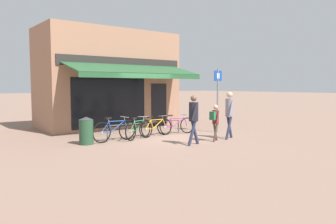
{
  "coord_description": "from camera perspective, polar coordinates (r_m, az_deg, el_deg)",
  "views": [
    {
      "loc": [
        -7.63,
        -10.06,
        2.02
      ],
      "look_at": [
        -0.36,
        -0.66,
        1.05
      ],
      "focal_mm": 35.0,
      "sensor_mm": 36.0,
      "label": 1
    }
  ],
  "objects": [
    {
      "name": "bicycle_green",
      "position": [
        12.43,
        -5.19,
        -2.97
      ],
      "size": [
        1.63,
        0.86,
        0.83
      ],
      "rotation": [
        -0.06,
        0.0,
        0.44
      ],
      "color": "black",
      "rests_on": "ground_plane"
    },
    {
      "name": "bike_rack_rail",
      "position": [
        12.89,
        -3.92,
        -2.23
      ],
      "size": [
        3.44,
        0.04,
        0.57
      ],
      "color": "#47494F",
      "rests_on": "ground_plane"
    },
    {
      "name": "pedestrian_child",
      "position": [
        11.9,
        8.2,
        -1.07
      ],
      "size": [
        0.48,
        0.43,
        1.33
      ],
      "rotation": [
        0.0,
        0.0,
        0.19
      ],
      "color": "#47382D",
      "rests_on": "ground_plane"
    },
    {
      "name": "ground_plane",
      "position": [
        12.78,
        -0.55,
        -4.42
      ],
      "size": [
        160.0,
        160.0,
        0.0
      ],
      "primitive_type": "plane",
      "color": "#846656"
    },
    {
      "name": "bicycle_orange",
      "position": [
        13.01,
        -2.13,
        -2.66
      ],
      "size": [
        1.75,
        0.56,
        0.83
      ],
      "rotation": [
        -0.12,
        0.0,
        0.14
      ],
      "color": "black",
      "rests_on": "ground_plane"
    },
    {
      "name": "parking_sign",
      "position": [
        14.15,
        8.65,
        3.08
      ],
      "size": [
        0.44,
        0.07,
        2.7
      ],
      "color": "slate",
      "rests_on": "ground_plane"
    },
    {
      "name": "bicycle_purple",
      "position": [
        13.6,
        1.38,
        -2.33
      ],
      "size": [
        1.74,
        0.52,
        0.82
      ],
      "rotation": [
        -0.08,
        0.0,
        -0.17
      ],
      "color": "black",
      "rests_on": "ground_plane"
    },
    {
      "name": "bicycle_blue",
      "position": [
        11.98,
        -9.25,
        -3.18
      ],
      "size": [
        1.82,
        0.52,
        0.88
      ],
      "rotation": [
        0.0,
        0.0,
        0.08
      ],
      "color": "black",
      "rests_on": "ground_plane"
    },
    {
      "name": "pedestrian_second_adult",
      "position": [
        12.56,
        10.64,
        0.44
      ],
      "size": [
        0.58,
        0.5,
        1.79
      ],
      "rotation": [
        0.0,
        0.0,
        0.04
      ],
      "color": "#282D47",
      "rests_on": "ground_plane"
    },
    {
      "name": "litter_bin",
      "position": [
        11.54,
        -14.06,
        -3.16
      ],
      "size": [
        0.49,
        0.49,
        0.95
      ],
      "color": "#23472D",
      "rests_on": "ground_plane"
    },
    {
      "name": "pedestrian_adult",
      "position": [
        11.08,
        4.48,
        -0.38
      ],
      "size": [
        0.61,
        0.44,
        1.71
      ],
      "rotation": [
        0.0,
        0.0,
        -0.15
      ],
      "color": "#282D47",
      "rests_on": "ground_plane"
    },
    {
      "name": "shop_front",
      "position": [
        16.49,
        -10.26,
        5.63
      ],
      "size": [
        6.57,
        4.9,
        4.64
      ],
      "color": "#9E7056",
      "rests_on": "ground_plane"
    }
  ]
}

